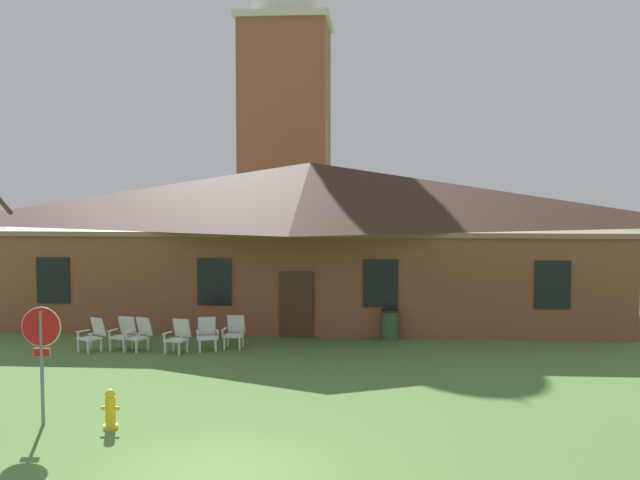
{
  "coord_description": "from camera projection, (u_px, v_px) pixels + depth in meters",
  "views": [
    {
      "loc": [
        2.63,
        -12.62,
        4.73
      ],
      "look_at": [
        1.07,
        7.67,
        3.4
      ],
      "focal_mm": 44.06,
      "sensor_mm": 36.0,
      "label": 1
    }
  ],
  "objects": [
    {
      "name": "fire_hydrant",
      "position": [
        110.0,
        410.0,
        15.46
      ],
      "size": [
        0.36,
        0.28,
        0.79
      ],
      "color": "gold",
      "rests_on": "ground"
    },
    {
      "name": "trash_bin",
      "position": [
        390.0,
        325.0,
        24.49
      ],
      "size": [
        0.56,
        0.56,
        0.98
      ],
      "color": "#335638",
      "rests_on": "ground"
    },
    {
      "name": "lawn_chair_by_porch",
      "position": [
        93.0,
        334.0,
        22.88
      ],
      "size": [
        0.84,
        0.87,
        0.96
      ],
      "color": "white",
      "rests_on": "ground"
    },
    {
      "name": "ground_plane",
      "position": [
        221.0,
        473.0,
        13.06
      ],
      "size": [
        200.0,
        200.0,
        0.0
      ],
      "primitive_type": "plane",
      "color": "#517A38"
    },
    {
      "name": "lawn_chair_middle",
      "position": [
        178.0,
        335.0,
        22.67
      ],
      "size": [
        0.75,
        0.8,
        0.96
      ],
      "color": "silver",
      "rests_on": "ground"
    },
    {
      "name": "lawn_chair_right_end",
      "position": [
        207.0,
        333.0,
        23.01
      ],
      "size": [
        0.74,
        0.79,
        0.96
      ],
      "color": "white",
      "rests_on": "ground"
    },
    {
      "name": "lawn_chair_far_side",
      "position": [
        235.0,
        331.0,
        23.35
      ],
      "size": [
        0.67,
        0.7,
        0.96
      ],
      "color": "silver",
      "rests_on": "ground"
    },
    {
      "name": "lawn_chair_left_end",
      "position": [
        140.0,
        334.0,
        22.95
      ],
      "size": [
        0.83,
        0.86,
        0.96
      ],
      "color": "silver",
      "rests_on": "ground"
    },
    {
      "name": "lawn_chair_near_door",
      "position": [
        124.0,
        333.0,
        23.11
      ],
      "size": [
        0.74,
        0.79,
        0.96
      ],
      "color": "silver",
      "rests_on": "ground"
    },
    {
      "name": "stop_sign",
      "position": [
        41.0,
        342.0,
        15.63
      ],
      "size": [
        0.81,
        0.07,
        2.39
      ],
      "color": "slate",
      "rests_on": "ground"
    },
    {
      "name": "dome_tower",
      "position": [
        286.0,
        110.0,
        44.29
      ],
      "size": [
        5.18,
        5.18,
        19.97
      ],
      "color": "#93563D",
      "rests_on": "ground"
    },
    {
      "name": "brick_building",
      "position": [
        311.0,
        237.0,
        29.83
      ],
      "size": [
        22.11,
        10.4,
        5.73
      ],
      "color": "brown",
      "rests_on": "ground"
    }
  ]
}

